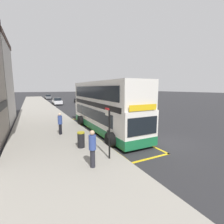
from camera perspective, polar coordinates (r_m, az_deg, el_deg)
The scene contains 12 objects.
ground_plane at distance 41.14m, azimuth -15.30°, elevation 2.90°, with size 260.00×260.00×0.00m, color #28282B.
pavement_near at distance 40.31m, azimuth -25.09°, elevation 2.38°, with size 6.00×76.00×0.14m, color gray.
double_decker_bus at distance 14.30m, azimuth -2.64°, elevation 1.36°, with size 3.19×11.01×4.40m.
bus_bay_markings at distance 14.74m, azimuth -3.24°, elevation -6.59°, with size 2.81×13.29×0.01m.
bus_stop_sign at distance 8.40m, azimuth -1.18°, elevation -6.19°, with size 0.09×0.51×2.68m.
parked_car_grey_ahead at distance 59.56m, azimuth -21.89°, elevation 5.03°, with size 2.09×4.20×1.62m.
parked_car_black_behind at distance 42.65m, azimuth -11.60°, elevation 4.30°, with size 2.09×4.20×1.62m.
parked_car_white_distant at distance 38.95m, azimuth -19.01°, elevation 3.62°, with size 2.09×4.20×1.62m.
parked_car_white_kerbside at distance 35.42m, azimuth -8.44°, elevation 3.54°, with size 2.09×4.20×1.62m.
pedestrian_waiting_near_sign at distance 7.67m, azimuth -7.01°, elevation -12.39°, with size 0.34×0.34×1.79m.
pedestrian_further_back at distance 13.50m, azimuth -18.06°, elevation -3.67°, with size 0.34×0.34×1.75m.
litter_bin at distance 10.36m, azimuth -10.99°, elevation -9.67°, with size 0.47×0.47×1.00m.
Camera 1 is at (-8.32, -8.11, 3.86)m, focal length 25.58 mm.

